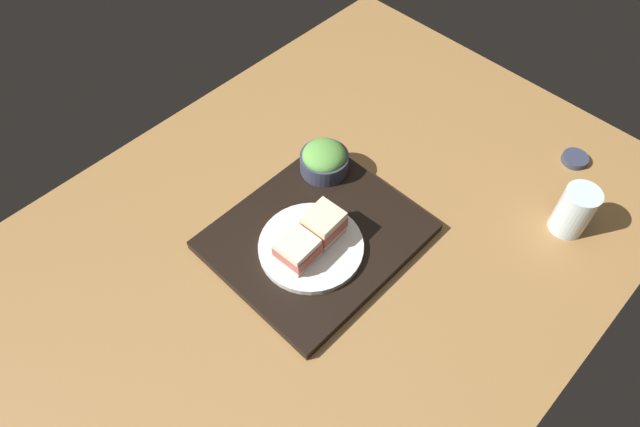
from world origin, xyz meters
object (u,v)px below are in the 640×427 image
sandwich_plate (311,247)px  drinking_glass (575,211)px  sandwich_far (298,250)px  salad_bowl (324,159)px  sandwich_near (324,224)px  small_sauce_dish (575,159)px

sandwich_plate → drinking_glass: size_ratio=1.85×
sandwich_far → salad_bowl: salad_bowl is taller
sandwich_plate → salad_bowl: 20.58cm
salad_bowl → drinking_glass: (-24.34, 44.40, 0.14)cm
drinking_glass → sandwich_far: bearing=-35.8°
sandwich_near → salad_bowl: sandwich_near is taller
sandwich_near → small_sauce_dish: sandwich_near is taller
sandwich_far → sandwich_plate: bearing=-176.9°
sandwich_far → drinking_glass: size_ratio=0.66×
sandwich_plate → small_sauce_dish: size_ratio=3.60×
sandwich_far → salad_bowl: 23.57cm
sandwich_far → small_sauce_dish: (-61.63, 24.28, -5.30)cm
sandwich_near → salad_bowl: size_ratio=0.71×
sandwich_near → small_sauce_dish: size_ratio=1.30×
sandwich_near → drinking_glass: (-37.04, 32.35, -0.97)cm
salad_bowl → sandwich_plate: bearing=36.9°
sandwich_plate → salad_bowl: size_ratio=1.96×
salad_bowl → small_sauce_dish: salad_bowl is taller
salad_bowl → drinking_glass: bearing=118.7°
sandwich_plate → drinking_glass: (-40.69, 32.15, 2.62)cm
salad_bowl → sandwich_near: bearing=43.5°
sandwich_far → salad_bowl: bearing=-148.1°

